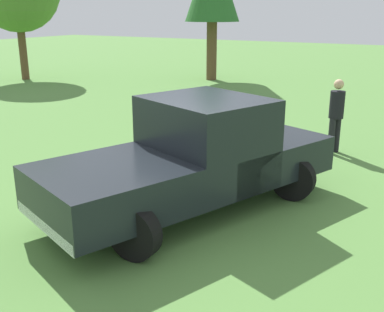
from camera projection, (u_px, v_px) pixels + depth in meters
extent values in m
plane|color=#54843D|center=(190.00, 206.00, 7.75)|extent=(80.00, 80.00, 0.00)
cylinder|color=black|center=(134.00, 233.00, 6.00)|extent=(0.74, 0.22, 0.74)
cylinder|color=black|center=(80.00, 197.00, 7.13)|extent=(0.74, 0.22, 0.74)
cylinder|color=black|center=(293.00, 179.00, 7.91)|extent=(0.74, 0.22, 0.74)
cylinder|color=black|center=(230.00, 158.00, 9.04)|extent=(0.74, 0.22, 0.74)
cube|color=black|center=(110.00, 189.00, 6.52)|extent=(2.42, 2.50, 0.64)
cube|color=black|center=(206.00, 141.00, 7.49)|extent=(2.28, 2.14, 1.40)
cube|color=slate|center=(207.00, 114.00, 7.35)|extent=(2.05, 1.86, 0.48)
cube|color=black|center=(249.00, 154.00, 8.20)|extent=(2.56, 2.87, 0.60)
cube|color=silver|center=(47.00, 225.00, 6.04)|extent=(1.68, 0.75, 0.16)
cylinder|color=black|center=(337.00, 135.00, 10.57)|extent=(0.14, 0.14, 0.80)
cylinder|color=black|center=(331.00, 136.00, 10.45)|extent=(0.14, 0.14, 0.80)
cylinder|color=black|center=(337.00, 105.00, 10.30)|extent=(0.42, 0.42, 0.60)
sphere|color=#D8AD84|center=(339.00, 84.00, 10.17)|extent=(0.22, 0.22, 0.22)
cylinder|color=brown|center=(212.00, 51.00, 21.26)|extent=(0.46, 0.46, 2.58)
cylinder|color=brown|center=(23.00, 48.00, 21.33)|extent=(0.35, 0.35, 2.84)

